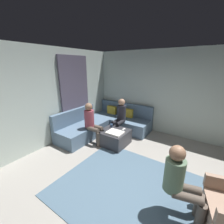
# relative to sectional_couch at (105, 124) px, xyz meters

# --- Properties ---
(ground_plane) EXTENTS (6.00, 6.00, 0.10)m
(ground_plane) POSITION_rel_sectional_couch_xyz_m (2.08, -1.88, -0.33)
(ground_plane) COLOR gray
(wall_back) EXTENTS (6.00, 0.12, 2.70)m
(wall_back) POSITION_rel_sectional_couch_xyz_m (2.08, 1.06, 1.07)
(wall_back) COLOR silver
(wall_back) RESTS_ON ground_plane
(wall_left) EXTENTS (0.12, 6.00, 2.70)m
(wall_left) POSITION_rel_sectional_couch_xyz_m (-0.86, -1.88, 1.07)
(wall_left) COLOR silver
(wall_left) RESTS_ON ground_plane
(curtain_panel) EXTENTS (0.06, 1.10, 2.50)m
(curtain_panel) POSITION_rel_sectional_couch_xyz_m (-0.76, -0.58, 0.97)
(curtain_panel) COLOR #595166
(curtain_panel) RESTS_ON ground_plane
(area_rug) EXTENTS (2.60, 2.20, 0.01)m
(area_rug) POSITION_rel_sectional_couch_xyz_m (1.88, -1.78, -0.27)
(area_rug) COLOR slate
(area_rug) RESTS_ON ground_plane
(sectional_couch) EXTENTS (2.10, 2.55, 0.87)m
(sectional_couch) POSITION_rel_sectional_couch_xyz_m (0.00, 0.00, 0.00)
(sectional_couch) COLOR slate
(sectional_couch) RESTS_ON ground_plane
(ottoman) EXTENTS (0.76, 0.76, 0.42)m
(ottoman) POSITION_rel_sectional_couch_xyz_m (0.74, -0.56, -0.07)
(ottoman) COLOR #333338
(ottoman) RESTS_ON ground_plane
(folded_blanket) EXTENTS (0.44, 0.36, 0.04)m
(folded_blanket) POSITION_rel_sectional_couch_xyz_m (0.84, -0.68, 0.16)
(folded_blanket) COLOR white
(folded_blanket) RESTS_ON ottoman
(coffee_mug) EXTENTS (0.08, 0.08, 0.10)m
(coffee_mug) POSITION_rel_sectional_couch_xyz_m (0.52, -0.38, 0.19)
(coffee_mug) COLOR #334C72
(coffee_mug) RESTS_ON ottoman
(game_remote) EXTENTS (0.05, 0.15, 0.02)m
(game_remote) POSITION_rel_sectional_couch_xyz_m (0.92, -0.34, 0.15)
(game_remote) COLOR white
(game_remote) RESTS_ON ottoman
(person_on_couch_back) EXTENTS (0.30, 0.60, 1.20)m
(person_on_couch_back) POSITION_rel_sectional_couch_xyz_m (0.55, 0.06, 0.38)
(person_on_couch_back) COLOR black
(person_on_couch_back) RESTS_ON ground_plane
(person_on_couch_side) EXTENTS (0.60, 0.30, 1.20)m
(person_on_couch_side) POSITION_rel_sectional_couch_xyz_m (0.15, -0.84, 0.38)
(person_on_couch_side) COLOR brown
(person_on_couch_side) RESTS_ON ground_plane
(person_on_armchair) EXTENTS (0.61, 0.39, 1.18)m
(person_on_armchair) POSITION_rel_sectional_couch_xyz_m (2.71, -1.84, 0.36)
(person_on_armchair) COLOR brown
(person_on_armchair) RESTS_ON ground_plane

